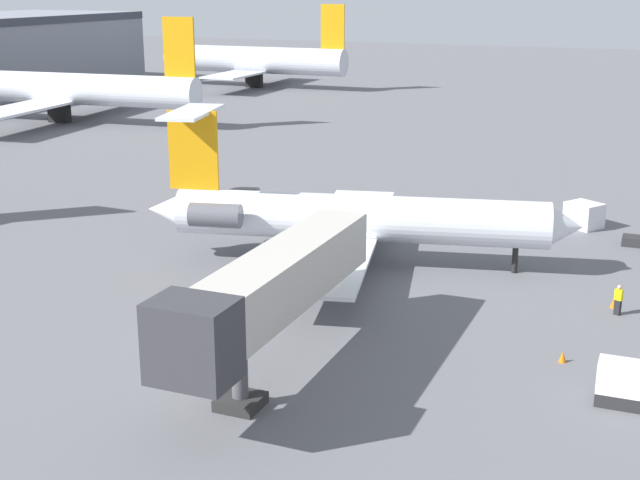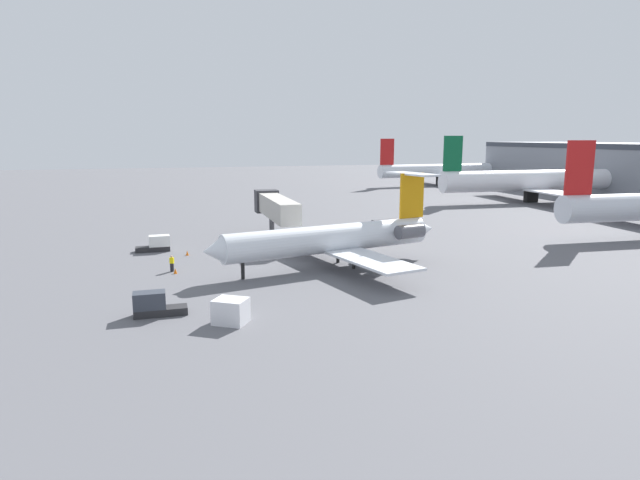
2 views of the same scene
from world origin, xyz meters
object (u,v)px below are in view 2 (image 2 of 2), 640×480
Objects in this scene: regional_jet at (336,238)px; traffic_cone_mid at (175,271)px; baggage_tug_trailing at (154,305)px; traffic_cone_near at (187,253)px; cargo_container_uld at (231,311)px; jet_bridge at (275,207)px; ground_crew_marshaller at (172,263)px; parked_airliner_west_end at (441,171)px; parked_airliner_west_mid at (531,181)px; baggage_tug_lead at (157,244)px.

traffic_cone_mid is (-1.63, -16.41, -2.86)m from regional_jet.
baggage_tug_trailing is at bearing -57.68° from regional_jet.
cargo_container_uld is at bearing 4.68° from traffic_cone_near.
jet_bridge reaches higher than ground_crew_marshaller.
parked_airliner_west_end is 0.95× the size of parked_airliner_west_mid.
parked_airliner_west_mid is at bearing 119.58° from ground_crew_marshaller.
baggage_tug_lead is 1.00× the size of baggage_tug_trailing.
traffic_cone_near is at bearing -175.32° from cargo_container_uld.
parked_airliner_west_mid reaches higher than parked_airliner_west_end.
regional_jet is 72.10m from parked_airliner_west_mid.
regional_jet is at bearing 122.32° from baggage_tug_trailing.
traffic_cone_mid is 113.42m from parked_airliner_west_end.
baggage_tug_lead is 81.22m from parked_airliner_west_mid.
parked_airliner_west_mid reaches higher than traffic_cone_mid.
ground_crew_marshaller is 3.07× the size of traffic_cone_near.
traffic_cone_mid is (1.02, 0.29, -0.58)m from ground_crew_marshaller.
baggage_tug_trailing is 6.39m from cargo_container_uld.
ground_crew_marshaller is 14.29m from baggage_tug_trailing.
traffic_cone_mid is (-16.53, -3.59, -0.65)m from cargo_container_uld.
parked_airliner_west_mid is at bearing 115.52° from traffic_cone_near.
baggage_tug_lead is at bearing -46.45° from parked_airliner_west_end.
baggage_tug_trailing is at bearing -6.23° from ground_crew_marshaller.
traffic_cone_near is (-25.06, -2.05, -0.65)m from cargo_container_uld.
ground_crew_marshaller is (-2.65, -16.70, -2.28)m from regional_jet.
jet_bridge is at bearing 104.63° from baggage_tug_lead.
ground_crew_marshaller is 17.98m from cargo_container_uld.
cargo_container_uld is 25.16m from traffic_cone_near.
ground_crew_marshaller is 0.56× the size of cargo_container_uld.
parked_airliner_west_mid is (-34.21, 71.67, 4.19)m from traffic_cone_near.
parked_airliner_west_mid reaches higher than cargo_container_uld.
regional_jet reaches higher than traffic_cone_mid.
ground_crew_marshaller is at bearing 173.77° from baggage_tug_trailing.
baggage_tug_lead is at bearing -135.45° from traffic_cone_near.
baggage_tug_lead is 4.91m from traffic_cone_near.
jet_bridge is 16.26m from baggage_tug_lead.
parked_airliner_west_end is (-101.57, 71.36, 3.19)m from cargo_container_uld.
ground_crew_marshaller is at bearing -42.56° from jet_bridge.
parked_airliner_west_mid is (-59.28, 69.62, 3.55)m from cargo_container_uld.
parked_airliner_west_end is 42.33m from parked_airliner_west_mid.
cargo_container_uld reaches higher than traffic_cone_mid.
regional_jet is 0.71× the size of parked_airliner_west_end.
baggage_tug_trailing is 7.29× the size of traffic_cone_near.
baggage_tug_trailing is 21.98m from traffic_cone_near.
traffic_cone_mid is (-13.18, 1.84, -0.56)m from baggage_tug_trailing.
traffic_cone_near is 8.67m from traffic_cone_mid.
traffic_cone_mid is (16.02, -13.48, -4.08)m from jet_bridge.
jet_bridge is at bearing -41.69° from parked_airliner_west_end.
parked_airliner_west_mid is at bearing 114.11° from jet_bridge.
jet_bridge is 0.41× the size of parked_airliner_west_mid.
baggage_tug_lead and baggage_tug_trailing have the same top height.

